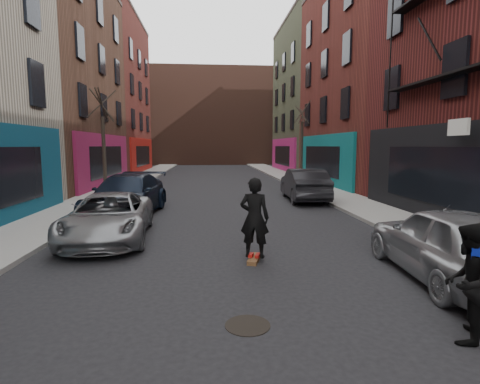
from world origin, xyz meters
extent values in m
cube|color=gray|center=(-6.25, 30.00, 0.07)|extent=(2.50, 84.00, 0.13)
cube|color=gray|center=(6.25, 30.00, 0.07)|extent=(2.50, 84.00, 0.13)
cube|color=#47281E|center=(0.00, 56.00, 7.00)|extent=(40.00, 10.00, 14.00)
imported|color=gray|center=(-3.49, 8.14, 0.68)|extent=(2.61, 5.02, 1.35)
imported|color=black|center=(-3.79, 12.00, 0.81)|extent=(2.83, 5.78, 1.62)
imported|color=#9A9DA2|center=(4.28, 4.13, 0.78)|extent=(2.13, 4.68, 1.56)
imported|color=black|center=(4.21, 15.50, 0.81)|extent=(1.94, 4.96, 1.61)
cube|color=brown|center=(0.49, 5.73, 0.05)|extent=(0.44, 0.83, 0.10)
imported|color=black|center=(0.49, 5.73, 1.05)|extent=(0.80, 0.64, 1.91)
imported|color=black|center=(3.00, 1.83, 0.84)|extent=(1.03, 1.02, 1.68)
cylinder|color=black|center=(-0.01, 2.52, 0.01)|extent=(0.92, 0.92, 0.01)
camera|label=1|loc=(-0.58, -2.89, 2.74)|focal=28.00mm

